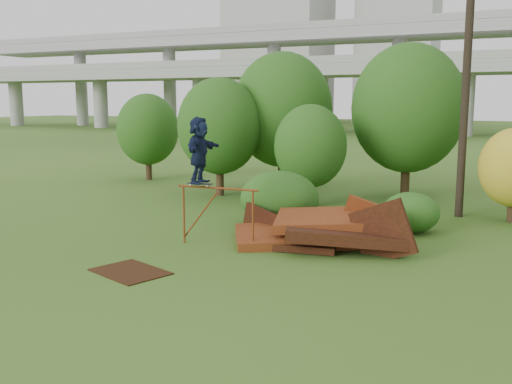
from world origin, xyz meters
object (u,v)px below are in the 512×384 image
at_px(scrap_pile, 321,232).
at_px(skater, 199,150).
at_px(utility_pole, 466,82).
at_px(flat_plate, 130,272).

xyz_separation_m(scrap_pile, skater, (-3.23, -1.36, 2.35)).
height_order(skater, utility_pole, utility_pole).
distance_m(scrap_pile, skater, 4.21).
xyz_separation_m(flat_plate, utility_pole, (6.65, 10.49, 4.78)).
distance_m(scrap_pile, utility_pole, 8.12).
relative_size(scrap_pile, utility_pole, 0.61).
bearing_deg(utility_pole, flat_plate, -122.36).
xyz_separation_m(scrap_pile, flat_plate, (-3.40, -4.48, -0.38)).
bearing_deg(scrap_pile, skater, -157.20).
bearing_deg(utility_pole, skater, -131.28).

